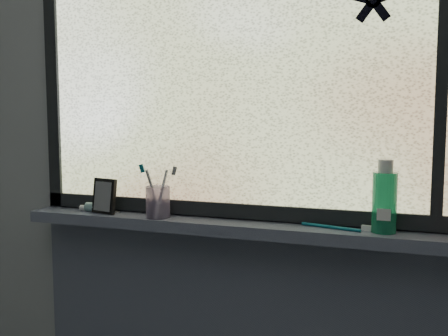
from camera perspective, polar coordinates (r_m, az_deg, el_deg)
The scene contains 12 objects.
wall_back at distance 1.72m, azimuth 2.84°, elevation 1.81°, with size 3.00×0.01×2.50m, color #9EA3A8.
windowsill at distance 1.68m, azimuth 2.06°, elevation -6.89°, with size 1.62×0.14×0.04m, color #545A70.
window_pane at distance 1.70m, azimuth 2.66°, elevation 11.22°, with size 1.50×0.01×1.00m, color silver.
frame_bottom at distance 1.72m, azimuth 2.55°, elevation -4.93°, with size 1.60×0.03×0.05m, color black.
frame_left at distance 2.06m, azimuth -18.89°, elevation 9.97°, with size 0.05×0.03×1.10m, color black.
frame_mullion at distance 1.63m, azimuth 23.71°, elevation 10.99°, with size 0.04×0.03×1.00m, color black.
starfish_sticker at distance 1.65m, azimuth 16.71°, elevation 17.86°, with size 0.15×0.02×0.15m, color black, non-canonical shape.
vanity_mirror at distance 1.87m, azimuth -13.52°, elevation -3.12°, with size 0.10×0.05×0.13m, color black.
toothpaste_tube at distance 1.91m, azimuth -14.22°, elevation -4.38°, with size 0.19×0.04×0.03m, color silver, non-canonical shape.
toothbrush_cup at distance 1.76m, azimuth -7.56°, elevation -3.87°, with size 0.08×0.08×0.11m, color #A490BF.
toothbrush_lying at distance 1.62m, azimuth 12.09°, elevation -6.52°, with size 0.24×0.02×0.02m, color #0C5C6F, non-canonical shape.
mouthwash_bottle at distance 1.59m, azimuth 17.88°, elevation -3.09°, with size 0.07×0.07×0.18m, color #20A76E.
Camera 1 is at (0.49, -0.34, 1.37)m, focal length 40.00 mm.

